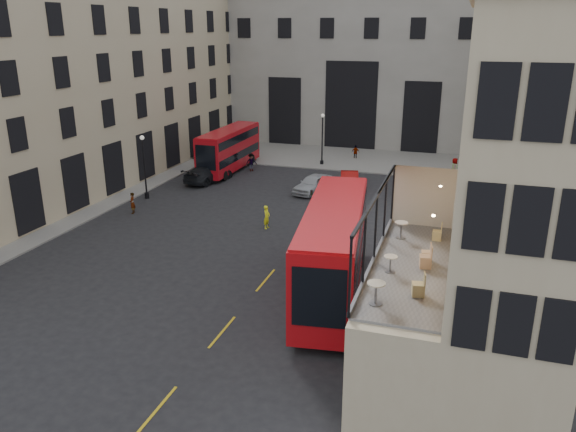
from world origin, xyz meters
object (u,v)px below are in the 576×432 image
(street_lamp_a, at_px, (145,171))
(cyclist, at_px, (267,217))
(pedestrian_b, at_px, (251,162))
(street_lamp_b, at_px, (322,142))
(cafe_chair_b, at_px, (426,261))
(car_c, at_px, (208,173))
(cafe_chair_d, at_px, (437,235))
(car_a, at_px, (313,184))
(bicycle, at_px, (312,243))
(pedestrian_e, at_px, (132,203))
(traffic_light_near, at_px, (311,210))
(traffic_light_far, at_px, (218,148))
(pedestrian_d, at_px, (454,168))
(cafe_table_mid, at_px, (390,261))
(pedestrian_a, at_px, (231,164))
(cafe_table_far, at_px, (401,228))
(pedestrian_c, at_px, (356,152))
(cafe_chair_c, at_px, (426,255))
(bus_far, at_px, (229,148))
(cafe_chair_a, at_px, (419,289))
(bus_near, at_px, (333,247))
(cafe_table_near, at_px, (376,290))
(car_b, at_px, (349,180))

(street_lamp_a, bearing_deg, cyclist, -17.50)
(cyclist, height_order, pedestrian_b, pedestrian_b)
(street_lamp_b, bearing_deg, cafe_chair_b, -68.99)
(car_c, bearing_deg, street_lamp_b, -117.74)
(cafe_chair_d, bearing_deg, car_a, 118.96)
(bicycle, height_order, pedestrian_e, pedestrian_e)
(street_lamp_b, relative_size, car_a, 1.15)
(traffic_light_near, distance_m, street_lamp_a, 17.09)
(traffic_light_far, xyz_separation_m, pedestrian_d, (22.28, 4.97, -1.48))
(bicycle, distance_m, cafe_table_mid, 14.64)
(car_a, distance_m, pedestrian_a, 10.40)
(cafe_table_mid, relative_size, cafe_table_far, 0.88)
(pedestrian_a, bearing_deg, cafe_table_mid, -69.58)
(cafe_table_mid, bearing_deg, bicycle, 118.07)
(traffic_light_near, bearing_deg, pedestrian_b, 122.37)
(car_c, xyz_separation_m, bicycle, (13.60, -13.04, -0.35))
(pedestrian_c, bearing_deg, cafe_chair_b, 106.46)
(cafe_chair_b, bearing_deg, cafe_table_mid, -145.68)
(traffic_light_far, bearing_deg, pedestrian_b, 26.45)
(bicycle, bearing_deg, cafe_chair_c, -166.33)
(pedestrian_c, bearing_deg, traffic_light_far, 40.80)
(cafe_table_far, bearing_deg, cafe_table_mid, -88.97)
(bus_far, xyz_separation_m, cafe_chair_b, (21.21, -28.84, 2.54))
(cafe_chair_a, bearing_deg, car_a, 112.84)
(bus_near, height_order, pedestrian_d, bus_near)
(pedestrian_b, height_order, cafe_chair_a, cafe_chair_a)
(cafe_table_near, xyz_separation_m, cafe_table_mid, (0.10, 2.86, -0.10))
(bus_near, xyz_separation_m, pedestrian_d, (5.24, 27.56, -1.85))
(cafe_table_near, height_order, cafe_table_mid, cafe_table_near)
(traffic_light_near, distance_m, pedestrian_c, 25.89)
(car_b, height_order, cafe_table_mid, cafe_table_mid)
(bicycle, height_order, cafe_chair_c, cafe_chair_c)
(traffic_light_near, relative_size, traffic_light_far, 1.00)
(cafe_table_mid, distance_m, cafe_chair_d, 4.42)
(cafe_chair_b, bearing_deg, pedestrian_e, 148.25)
(street_lamp_b, bearing_deg, pedestrian_a, -142.64)
(cafe_table_near, xyz_separation_m, cafe_chair_c, (1.36, 4.44, -0.31))
(traffic_light_far, height_order, cafe_table_near, cafe_table_near)
(car_b, bearing_deg, pedestrian_b, 149.81)
(street_lamp_a, distance_m, car_a, 14.24)
(car_c, distance_m, pedestrian_b, 5.55)
(pedestrian_c, xyz_separation_m, cafe_chair_d, (10.51, -34.50, 4.09))
(traffic_light_far, relative_size, bus_near, 0.30)
(traffic_light_far, height_order, cyclist, traffic_light_far)
(bicycle, distance_m, pedestrian_b, 21.34)
(cyclist, relative_size, pedestrian_e, 1.03)
(pedestrian_b, height_order, pedestrian_c, pedestrian_b)
(pedestrian_d, height_order, cafe_table_near, cafe_table_near)
(traffic_light_near, distance_m, cyclist, 4.74)
(bus_near, bearing_deg, cafe_chair_d, -22.30)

